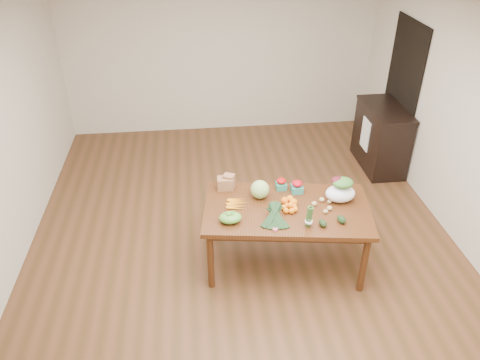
{
  "coord_description": "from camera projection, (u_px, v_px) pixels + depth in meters",
  "views": [
    {
      "loc": [
        -0.52,
        -4.42,
        3.59
      ],
      "look_at": [
        -0.02,
        0.0,
        0.79
      ],
      "focal_mm": 35.0,
      "sensor_mm": 36.0,
      "label": 1
    }
  ],
  "objects": [
    {
      "name": "orange_c",
      "position": [
        293.0,
        202.0,
        4.87
      ],
      "size": [
        0.09,
        0.09,
        0.09
      ],
      "primitive_type": "sphere",
      "color": "orange",
      "rests_on": "dining_table"
    },
    {
      "name": "dish_towel",
      "position": [
        365.0,
        134.0,
        6.75
      ],
      "size": [
        0.02,
        0.28,
        0.45
      ],
      "primitive_type": "cube",
      "color": "white",
      "rests_on": "cabinet"
    },
    {
      "name": "dining_table",
      "position": [
        285.0,
        236.0,
        5.06
      ],
      "size": [
        1.84,
        1.19,
        0.75
      ],
      "primitive_type": "cube",
      "rotation": [
        0.0,
        0.0,
        -0.15
      ],
      "color": "#572C14",
      "rests_on": "floor"
    },
    {
      "name": "potato_a",
      "position": [
        314.0,
        204.0,
        4.88
      ],
      "size": [
        0.06,
        0.05,
        0.05
      ],
      "primitive_type": "ellipsoid",
      "color": "tan",
      "rests_on": "dining_table"
    },
    {
      "name": "paper_bag",
      "position": [
        225.0,
        182.0,
        5.13
      ],
      "size": [
        0.26,
        0.23,
        0.16
      ],
      "primitive_type": null,
      "rotation": [
        0.0,
        0.0,
        -0.15
      ],
      "color": "#A56F4A",
      "rests_on": "dining_table"
    },
    {
      "name": "orange_a",
      "position": [
        285.0,
        201.0,
        4.9
      ],
      "size": [
        0.08,
        0.08,
        0.08
      ],
      "primitive_type": "sphere",
      "color": "orange",
      "rests_on": "dining_table"
    },
    {
      "name": "potato_d",
      "position": [
        322.0,
        200.0,
        4.95
      ],
      "size": [
        0.06,
        0.05,
        0.05
      ],
      "primitive_type": "ellipsoid",
      "color": "tan",
      "rests_on": "dining_table"
    },
    {
      "name": "potato_e",
      "position": [
        329.0,
        208.0,
        4.82
      ],
      "size": [
        0.06,
        0.05,
        0.05
      ],
      "primitive_type": "ellipsoid",
      "color": "#CEB977",
      "rests_on": "dining_table"
    },
    {
      "name": "avocado_a",
      "position": [
        323.0,
        223.0,
        4.58
      ],
      "size": [
        0.1,
        0.12,
        0.07
      ],
      "primitive_type": "ellipsoid",
      "rotation": [
        0.0,
        0.0,
        0.3
      ],
      "color": "black",
      "rests_on": "dining_table"
    },
    {
      "name": "floor",
      "position": [
        242.0,
        235.0,
        5.68
      ],
      "size": [
        6.0,
        6.0,
        0.0
      ],
      "primitive_type": "plane",
      "color": "brown",
      "rests_on": "ground"
    },
    {
      "name": "salad_bag",
      "position": [
        341.0,
        191.0,
        4.91
      ],
      "size": [
        0.35,
        0.28,
        0.25
      ],
      "primitive_type": null,
      "rotation": [
        0.0,
        0.0,
        -0.15
      ],
      "color": "white",
      "rests_on": "dining_table"
    },
    {
      "name": "cabbage",
      "position": [
        260.0,
        189.0,
        4.97
      ],
      "size": [
        0.2,
        0.2,
        0.2
      ],
      "primitive_type": "sphere",
      "color": "#93BD6D",
      "rests_on": "dining_table"
    },
    {
      "name": "carrots",
      "position": [
        237.0,
        204.0,
        4.9
      ],
      "size": [
        0.25,
        0.25,
        0.03
      ],
      "primitive_type": null,
      "rotation": [
        0.0,
        0.0,
        -0.15
      ],
      "color": "#FA9F15",
      "rests_on": "dining_table"
    },
    {
      "name": "potato_c",
      "position": [
        329.0,
        202.0,
        4.92
      ],
      "size": [
        0.05,
        0.04,
        0.04
      ],
      "primitive_type": "ellipsoid",
      "color": "tan",
      "rests_on": "dining_table"
    },
    {
      "name": "asparagus_bundle",
      "position": [
        309.0,
        216.0,
        4.53
      ],
      "size": [
        0.1,
        0.13,
        0.26
      ],
      "primitive_type": null,
      "rotation": [
        0.15,
        0.0,
        -0.15
      ],
      "color": "#4B843C",
      "rests_on": "dining_table"
    },
    {
      "name": "room_walls",
      "position": [
        242.0,
        135.0,
        4.96
      ],
      "size": [
        5.02,
        6.02,
        2.7
      ],
      "color": "beige",
      "rests_on": "floor"
    },
    {
      "name": "doorway_dark",
      "position": [
        401.0,
        95.0,
        6.7
      ],
      "size": [
        0.02,
        1.0,
        2.1
      ],
      "primitive_type": "cube",
      "color": "black",
      "rests_on": "floor"
    },
    {
      "name": "potato_b",
      "position": [
        326.0,
        211.0,
        4.77
      ],
      "size": [
        0.05,
        0.05,
        0.04
      ],
      "primitive_type": "ellipsoid",
      "color": "tan",
      "rests_on": "dining_table"
    },
    {
      "name": "kale_bunch",
      "position": [
        275.0,
        217.0,
        4.59
      ],
      "size": [
        0.38,
        0.44,
        0.16
      ],
      "primitive_type": null,
      "rotation": [
        0.0,
        0.0,
        -0.15
      ],
      "color": "black",
      "rests_on": "dining_table"
    },
    {
      "name": "avocado_b",
      "position": [
        341.0,
        219.0,
        4.63
      ],
      "size": [
        0.1,
        0.13,
        0.07
      ],
      "primitive_type": "ellipsoid",
      "rotation": [
        0.0,
        0.0,
        0.3
      ],
      "color": "black",
      "rests_on": "dining_table"
    },
    {
      "name": "orange_b",
      "position": [
        290.0,
        199.0,
        4.94
      ],
      "size": [
        0.08,
        0.08,
        0.08
      ],
      "primitive_type": "sphere",
      "color": "orange",
      "rests_on": "dining_table"
    },
    {
      "name": "ceiling",
      "position": [
        242.0,
        2.0,
        4.24
      ],
      "size": [
        5.0,
        6.0,
        0.02
      ],
      "primitive_type": "cube",
      "color": "white",
      "rests_on": "room_walls"
    },
    {
      "name": "mandarin_cluster",
      "position": [
        290.0,
        206.0,
        4.8
      ],
      "size": [
        0.2,
        0.2,
        0.1
      ],
      "primitive_type": null,
      "rotation": [
        0.0,
        0.0,
        -0.15
      ],
      "color": "orange",
      "rests_on": "dining_table"
    },
    {
      "name": "strawberry_basket_a",
      "position": [
        281.0,
        185.0,
        5.14
      ],
      "size": [
        0.13,
        0.13,
        0.1
      ],
      "primitive_type": null,
      "rotation": [
        0.0,
        0.0,
        -0.15
      ],
      "color": "#B80F0C",
      "rests_on": "dining_table"
    },
    {
      "name": "strawberry_basket_b",
      "position": [
        297.0,
        188.0,
        5.09
      ],
      "size": [
        0.14,
        0.14,
        0.11
      ],
      "primitive_type": null,
      "rotation": [
        0.0,
        0.0,
        -0.15
      ],
      "color": "red",
      "rests_on": "dining_table"
    },
    {
      "name": "cabinet",
      "position": [
        381.0,
        137.0,
        6.84
      ],
      "size": [
        0.52,
        1.02,
        0.94
      ],
      "primitive_type": "cube",
      "color": "black",
      "rests_on": "floor"
    },
    {
      "name": "snap_pea_bag",
      "position": [
        230.0,
        218.0,
        4.63
      ],
      "size": [
        0.23,
        0.17,
        0.1
      ],
      "primitive_type": "ellipsoid",
      "color": "#66A738",
      "rests_on": "dining_table"
    }
  ]
}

